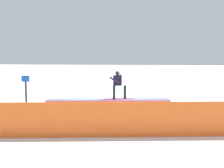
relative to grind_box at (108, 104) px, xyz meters
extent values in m
plane|color=white|center=(0.00, 0.00, -0.23)|extent=(120.00, 120.00, 0.00)
cube|color=red|center=(0.00, 0.00, 0.00)|extent=(6.21, 1.32, 0.46)
cube|color=black|center=(0.00, 0.00, -0.11)|extent=(6.22, 1.33, 0.11)
cube|color=gray|center=(0.00, 0.00, 0.25)|extent=(6.21, 1.38, 0.04)
cube|color=#C12B8C|center=(-0.56, -0.07, 0.28)|extent=(1.50, 0.62, 0.01)
cylinder|color=black|center=(-0.29, 0.00, 0.63)|extent=(0.17, 0.17, 0.68)
cylinder|color=black|center=(-0.83, -0.14, 0.63)|extent=(0.17, 0.17, 0.68)
cube|color=black|center=(-0.45, -0.04, 1.22)|extent=(0.45, 0.33, 0.51)
sphere|color=black|center=(-0.45, -0.04, 1.59)|extent=(0.22, 0.22, 0.22)
cylinder|color=black|center=(-0.32, 0.16, 1.25)|extent=(0.51, 0.21, 0.39)
cylinder|color=black|center=(-0.51, -0.23, 1.25)|extent=(0.27, 0.15, 0.55)
cube|color=orange|center=(0.00, 4.37, 0.36)|extent=(13.54, 1.71, 1.17)
cylinder|color=#262628|center=(4.00, 0.65, 0.48)|extent=(0.10, 0.10, 1.41)
cube|color=blue|center=(4.00, 0.65, 1.33)|extent=(0.40, 0.04, 0.30)
camera|label=1|loc=(-1.37, 12.10, 2.44)|focal=39.31mm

